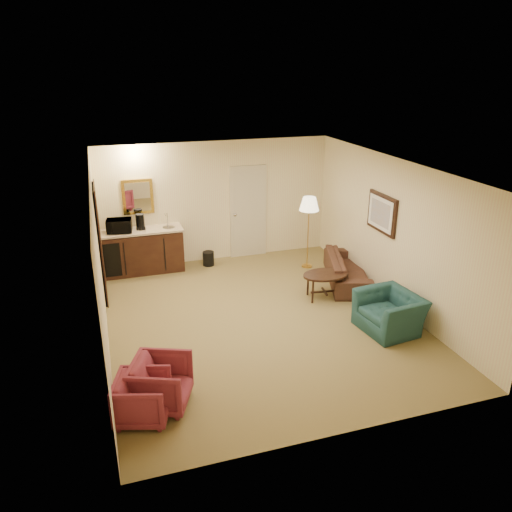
% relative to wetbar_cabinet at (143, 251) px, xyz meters
% --- Properties ---
extents(ground, '(6.00, 6.00, 0.00)m').
position_rel_wetbar_cabinet_xyz_m(ground, '(1.65, -2.72, -0.46)').
color(ground, olive).
rests_on(ground, ground).
extents(room_walls, '(5.02, 6.01, 2.61)m').
position_rel_wetbar_cabinet_xyz_m(room_walls, '(1.55, -1.95, 1.26)').
color(room_walls, beige).
rests_on(room_walls, ground).
extents(wetbar_cabinet, '(1.64, 0.58, 0.92)m').
position_rel_wetbar_cabinet_xyz_m(wetbar_cabinet, '(0.00, 0.00, 0.00)').
color(wetbar_cabinet, '#371E11').
rests_on(wetbar_cabinet, ground).
extents(sofa, '(1.10, 1.93, 0.72)m').
position_rel_wetbar_cabinet_xyz_m(sofa, '(3.80, -1.77, -0.10)').
color(sofa, black).
rests_on(sofa, ground).
extents(teal_armchair, '(0.74, 1.04, 0.85)m').
position_rel_wetbar_cabinet_xyz_m(teal_armchair, '(3.55, -3.71, -0.04)').
color(teal_armchair, '#1B3F45').
rests_on(teal_armchair, ground).
extents(rose_chair_near, '(0.75, 0.77, 0.65)m').
position_rel_wetbar_cabinet_xyz_m(rose_chair_near, '(-0.50, -4.72, -0.14)').
color(rose_chair_near, maroon).
rests_on(rose_chair_near, ground).
extents(rose_chair_far, '(0.87, 0.89, 0.72)m').
position_rel_wetbar_cabinet_xyz_m(rose_chair_far, '(-0.25, -4.53, -0.10)').
color(rose_chair_far, maroon).
rests_on(rose_chair_far, ground).
extents(coffee_table, '(0.93, 0.69, 0.49)m').
position_rel_wetbar_cabinet_xyz_m(coffee_table, '(3.06, -2.31, -0.21)').
color(coffee_table, black).
rests_on(coffee_table, ground).
extents(floor_lamp, '(0.51, 0.51, 1.55)m').
position_rel_wetbar_cabinet_xyz_m(floor_lamp, '(3.35, -0.80, 0.31)').
color(floor_lamp, gold).
rests_on(floor_lamp, ground).
extents(waste_bin, '(0.30, 0.30, 0.30)m').
position_rel_wetbar_cabinet_xyz_m(waste_bin, '(1.35, -0.07, -0.31)').
color(waste_bin, black).
rests_on(waste_bin, ground).
extents(microwave, '(0.52, 0.33, 0.33)m').
position_rel_wetbar_cabinet_xyz_m(microwave, '(-0.43, -0.03, 0.63)').
color(microwave, black).
rests_on(microwave, wetbar_cabinet).
extents(coffee_maker, '(0.20, 0.20, 0.32)m').
position_rel_wetbar_cabinet_xyz_m(coffee_maker, '(-0.01, 0.03, 0.62)').
color(coffee_maker, black).
rests_on(coffee_maker, wetbar_cabinet).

